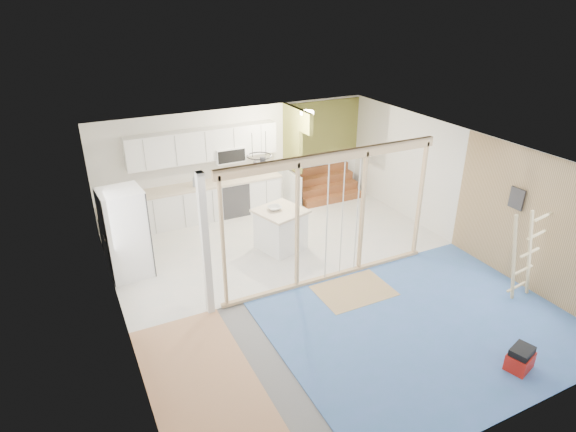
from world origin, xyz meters
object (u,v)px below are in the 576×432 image
toolbox (520,359)px  ladder (524,255)px  fridge (126,234)px  island (281,230)px

toolbox → ladder: 2.09m
fridge → ladder: (6.13, -3.98, 0.00)m
island → toolbox: island is taller
fridge → ladder: fridge is taller
island → toolbox: bearing=-88.8°
ladder → fridge: bearing=149.2°
island → ladder: (3.02, -3.61, 0.45)m
island → fridge: bearing=156.8°
island → toolbox: (1.56, -4.93, -0.27)m
fridge → toolbox: (4.67, -5.30, -0.71)m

